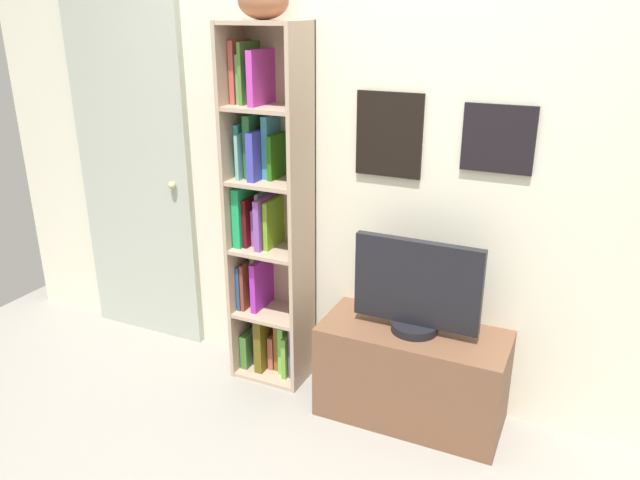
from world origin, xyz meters
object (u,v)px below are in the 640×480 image
(football, at_px, (263,0))
(tv_stand, at_px, (411,374))
(bookshelf, at_px, (267,224))
(television, at_px, (417,289))
(door, at_px, (134,171))

(football, distance_m, tv_stand, 1.87)
(bookshelf, bearing_deg, tv_stand, -6.40)
(bookshelf, xyz_separation_m, football, (0.03, -0.03, 1.07))
(tv_stand, relative_size, television, 1.49)
(tv_stand, bearing_deg, football, 175.48)
(tv_stand, relative_size, door, 0.43)
(bookshelf, bearing_deg, football, -43.29)
(tv_stand, xyz_separation_m, door, (-1.74, 0.18, 0.78))
(bookshelf, height_order, tv_stand, bookshelf)
(television, bearing_deg, bookshelf, 173.68)
(football, height_order, tv_stand, football)
(tv_stand, xyz_separation_m, television, (-0.00, 0.00, 0.45))
(football, bearing_deg, tv_stand, -4.52)
(football, xyz_separation_m, tv_stand, (0.80, -0.06, -1.69))
(television, distance_m, door, 1.78)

